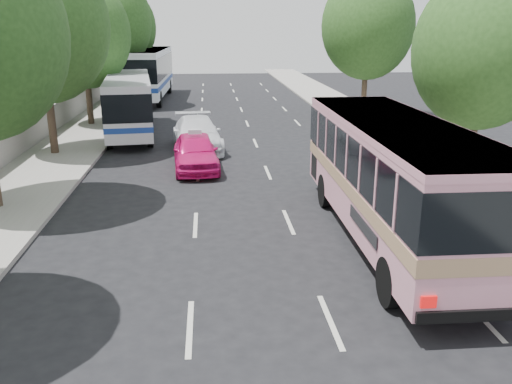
{
  "coord_description": "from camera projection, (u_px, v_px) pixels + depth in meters",
  "views": [
    {
      "loc": [
        -1.41,
        -11.78,
        5.86
      ],
      "look_at": [
        -0.19,
        2.08,
        1.6
      ],
      "focal_mm": 38.0,
      "sensor_mm": 36.0,
      "label": 1
    }
  ],
  "objects": [
    {
      "name": "ground",
      "position": [
        271.0,
        280.0,
        13.05
      ],
      "size": [
        120.0,
        120.0,
        0.0
      ],
      "primitive_type": "plane",
      "color": "black",
      "rests_on": "ground"
    },
    {
      "name": "sidewalk_left",
      "position": [
        86.0,
        131.0,
        31.37
      ],
      "size": [
        4.0,
        90.0,
        0.15
      ],
      "primitive_type": "cube",
      "color": "#9E998E",
      "rests_on": "ground"
    },
    {
      "name": "sidewalk_right",
      "position": [
        373.0,
        126.0,
        32.79
      ],
      "size": [
        4.0,
        90.0,
        0.12
      ],
      "primitive_type": "cube",
      "color": "#9E998E",
      "rests_on": "ground"
    },
    {
      "name": "low_wall",
      "position": [
        53.0,
        117.0,
        30.97
      ],
      "size": [
        0.3,
        90.0,
        1.5
      ],
      "primitive_type": "cube",
      "color": "#9E998E",
      "rests_on": "sidewalk_left"
    },
    {
      "name": "tree_left_c",
      "position": [
        42.0,
        20.0,
        23.81
      ],
      "size": [
        6.0,
        6.0,
        9.35
      ],
      "color": "#38281E",
      "rests_on": "ground"
    },
    {
      "name": "tree_left_d",
      "position": [
        84.0,
        30.0,
        31.58
      ],
      "size": [
        5.52,
        5.52,
        8.6
      ],
      "color": "#38281E",
      "rests_on": "ground"
    },
    {
      "name": "tree_left_e",
      "position": [
        108.0,
        18.0,
        38.98
      ],
      "size": [
        6.3,
        6.3,
        9.82
      ],
      "color": "#38281E",
      "rests_on": "ground"
    },
    {
      "name": "tree_left_f",
      "position": [
        122.0,
        25.0,
        46.71
      ],
      "size": [
        5.88,
        5.88,
        9.16
      ],
      "color": "#38281E",
      "rests_on": "ground"
    },
    {
      "name": "tree_right_near",
      "position": [
        486.0,
        45.0,
        19.83
      ],
      "size": [
        5.1,
        5.1,
        7.95
      ],
      "color": "#38281E",
      "rests_on": "ground"
    },
    {
      "name": "tree_right_far",
      "position": [
        370.0,
        22.0,
        34.82
      ],
      "size": [
        6.0,
        6.0,
        9.35
      ],
      "color": "#38281E",
      "rests_on": "ground"
    },
    {
      "name": "pink_bus",
      "position": [
        394.0,
        169.0,
        14.82
      ],
      "size": [
        2.79,
        10.75,
        3.43
      ],
      "rotation": [
        0.0,
        0.0,
        -0.01
      ],
      "color": "pink",
      "rests_on": "ground"
    },
    {
      "name": "pink_taxi",
      "position": [
        196.0,
        152.0,
        22.93
      ],
      "size": [
        2.14,
        4.65,
        1.55
      ],
      "primitive_type": "imported",
      "rotation": [
        0.0,
        0.0,
        0.07
      ],
      "color": "#D9126D",
      "rests_on": "ground"
    },
    {
      "name": "white_pickup",
      "position": [
        197.0,
        134.0,
        26.62
      ],
      "size": [
        2.73,
        5.63,
        1.58
      ],
      "primitive_type": "imported",
      "rotation": [
        0.0,
        0.0,
        0.1
      ],
      "color": "white",
      "rests_on": "ground"
    },
    {
      "name": "tour_coach_front",
      "position": [
        129.0,
        100.0,
        30.19
      ],
      "size": [
        3.6,
        10.94,
        3.21
      ],
      "rotation": [
        0.0,
        0.0,
        0.12
      ],
      "color": "silver",
      "rests_on": "ground"
    },
    {
      "name": "tour_coach_rear",
      "position": [
        148.0,
        70.0,
        44.49
      ],
      "size": [
        3.16,
        13.67,
        4.08
      ],
      "rotation": [
        0.0,
        0.0,
        -0.02
      ],
      "color": "white",
      "rests_on": "ground"
    },
    {
      "name": "taxi_roof_sign",
      "position": [
        195.0,
        132.0,
        22.68
      ],
      "size": [
        0.56,
        0.22,
        0.18
      ],
      "primitive_type": "cube",
      "rotation": [
        0.0,
        0.0,
        0.07
      ],
      "color": "silver",
      "rests_on": "pink_taxi"
    }
  ]
}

